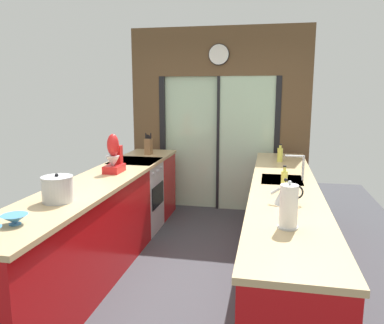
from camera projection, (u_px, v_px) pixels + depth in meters
name	position (u px, v px, depth m)	size (l,w,h in m)	color
ground_plane	(195.00, 257.00, 4.25)	(5.04, 7.60, 0.02)	#38383D
back_wall_unit	(219.00, 109.00, 5.70)	(2.64, 0.12, 2.70)	brown
left_counter_run	(98.00, 224.00, 3.89)	(0.62, 3.80, 0.92)	#AD0C0F
right_counter_run	(283.00, 232.00, 3.69)	(0.62, 3.80, 0.92)	#AD0C0F
sink_faucet	(300.00, 164.00, 3.79)	(0.19, 0.02, 0.25)	#B7BABC
oven_range	(136.00, 196.00, 4.96)	(0.60, 0.60, 0.92)	#B7BABC
mixing_bowl_far	(15.00, 219.00, 2.56)	(0.17, 0.17, 0.07)	teal
knife_block	(148.00, 146.00, 5.34)	(0.09, 0.14, 0.30)	brown
stand_mixer	(114.00, 158.00, 4.16)	(0.17, 0.27, 0.42)	red
stock_pot	(58.00, 189.00, 3.07)	(0.25, 0.25, 0.23)	#B7BABC
kettle	(286.00, 193.00, 3.01)	(0.26, 0.17, 0.21)	#B7BABC
soap_bottle_near	(284.00, 182.00, 3.28)	(0.05, 0.05, 0.25)	#D1CC4C
soap_bottle_far	(280.00, 154.00, 4.79)	(0.07, 0.07, 0.22)	#D1CC4C
paper_towel_roll	(289.00, 207.00, 2.48)	(0.13, 0.13, 0.32)	#B7BABC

